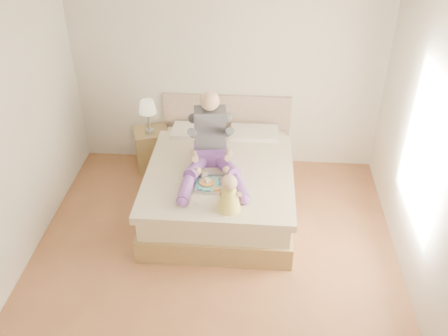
# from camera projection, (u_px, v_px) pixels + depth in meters

# --- Properties ---
(room) EXTENTS (4.02, 4.22, 2.71)m
(room) POSITION_uv_depth(u_px,v_px,m) (220.00, 144.00, 4.53)
(room) COLOR brown
(room) RESTS_ON ground
(bed) EXTENTS (1.70, 2.18, 1.00)m
(bed) POSITION_uv_depth(u_px,v_px,m) (221.00, 182.00, 6.09)
(bed) COLOR olive
(bed) RESTS_ON ground
(nightstand) EXTENTS (0.55, 0.52, 0.55)m
(nightstand) POSITION_uv_depth(u_px,v_px,m) (153.00, 148.00, 6.81)
(nightstand) COLOR olive
(nightstand) RESTS_ON ground
(lamp) EXTENTS (0.23, 0.23, 0.46)m
(lamp) POSITION_uv_depth(u_px,v_px,m) (148.00, 109.00, 6.43)
(lamp) COLOR #ABADB2
(lamp) RESTS_ON nightstand
(adult) EXTENTS (0.77, 1.14, 0.91)m
(adult) POSITION_uv_depth(u_px,v_px,m) (211.00, 147.00, 5.68)
(adult) COLOR #6D3C96
(adult) RESTS_ON bed
(tray) EXTENTS (0.45, 0.36, 0.13)m
(tray) POSITION_uv_depth(u_px,v_px,m) (215.00, 183.00, 5.51)
(tray) COLOR #ABADB2
(tray) RESTS_ON bed
(baby) EXTENTS (0.28, 0.37, 0.41)m
(baby) POSITION_uv_depth(u_px,v_px,m) (229.00, 195.00, 5.10)
(baby) COLOR #EADD49
(baby) RESTS_ON bed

